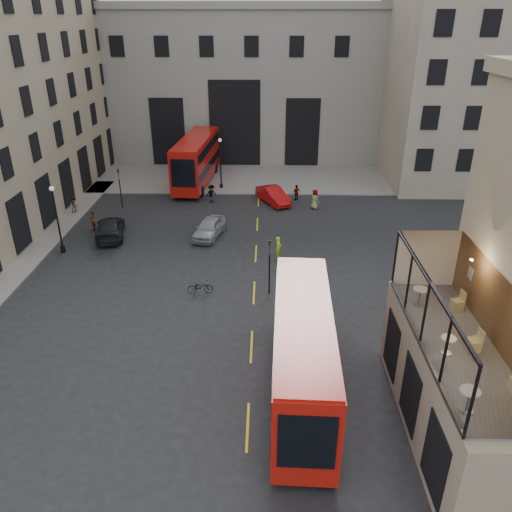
{
  "coord_description": "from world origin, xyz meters",
  "views": [
    {
      "loc": [
        -1.29,
        -16.74,
        16.6
      ],
      "look_at": [
        -1.86,
        11.38,
        3.0
      ],
      "focal_mm": 35.0,
      "sensor_mm": 36.0,
      "label": 1
    }
  ],
  "objects_px": {
    "pedestrian_d": "(315,199)",
    "pedestrian_e": "(93,222)",
    "street_lamp_b": "(221,167)",
    "car_c": "(110,228)",
    "car_b": "(273,195)",
    "traffic_light_near": "(270,260)",
    "car_a": "(209,228)",
    "pedestrian_a": "(74,206)",
    "cafe_table_near": "(469,397)",
    "cafe_table_mid": "(448,343)",
    "cafe_chair_c": "(475,342)",
    "bicycle": "(200,287)",
    "cafe_chair_d": "(457,304)",
    "pedestrian_b": "(211,194)",
    "pedestrian_c": "(296,193)",
    "cafe_chair_b": "(475,344)",
    "cyclist": "(278,247)",
    "cafe_table_far": "(420,294)",
    "bus_near": "(303,349)",
    "bus_far": "(196,158)",
    "traffic_light_far": "(120,183)",
    "street_lamp_a": "(58,223)"
  },
  "relations": [
    {
      "from": "cafe_table_far",
      "to": "cafe_table_near",
      "type": "bearing_deg",
      "value": -92.05
    },
    {
      "from": "cyclist",
      "to": "cafe_table_near",
      "type": "height_order",
      "value": "cafe_table_near"
    },
    {
      "from": "bus_far",
      "to": "street_lamp_a",
      "type": "bearing_deg",
      "value": -114.86
    },
    {
      "from": "cafe_chair_c",
      "to": "cafe_chair_d",
      "type": "relative_size",
      "value": 0.89
    },
    {
      "from": "bus_near",
      "to": "pedestrian_a",
      "type": "relative_size",
      "value": 7.6
    },
    {
      "from": "street_lamp_b",
      "to": "pedestrian_b",
      "type": "distance_m",
      "value": 4.6
    },
    {
      "from": "cafe_chair_c",
      "to": "car_b",
      "type": "bearing_deg",
      "value": 104.43
    },
    {
      "from": "car_a",
      "to": "car_c",
      "type": "xyz_separation_m",
      "value": [
        -8.19,
        -0.17,
        0.01
      ]
    },
    {
      "from": "pedestrian_e",
      "to": "cafe_table_near",
      "type": "distance_m",
      "value": 33.99
    },
    {
      "from": "car_b",
      "to": "cafe_table_near",
      "type": "xyz_separation_m",
      "value": [
        6.09,
        -33.36,
        4.38
      ]
    },
    {
      "from": "pedestrian_d",
      "to": "pedestrian_e",
      "type": "xyz_separation_m",
      "value": [
        -19.3,
        -5.83,
        -0.09
      ]
    },
    {
      "from": "pedestrian_b",
      "to": "cafe_table_far",
      "type": "distance_m",
      "value": 29.68
    },
    {
      "from": "pedestrian_e",
      "to": "cafe_chair_b",
      "type": "distance_m",
      "value": 32.49
    },
    {
      "from": "car_c",
      "to": "cafe_chair_c",
      "type": "xyz_separation_m",
      "value": [
        21.25,
        -21.3,
        4.08
      ]
    },
    {
      "from": "cafe_table_near",
      "to": "cafe_chair_c",
      "type": "distance_m",
      "value": 3.89
    },
    {
      "from": "traffic_light_near",
      "to": "pedestrian_c",
      "type": "distance_m",
      "value": 18.76
    },
    {
      "from": "cafe_table_near",
      "to": "cafe_chair_c",
      "type": "xyz_separation_m",
      "value": [
        1.59,
        3.54,
        -0.31
      ]
    },
    {
      "from": "bus_far",
      "to": "cafe_table_near",
      "type": "xyz_separation_m",
      "value": [
        14.29,
        -39.54,
        2.36
      ]
    },
    {
      "from": "cafe_table_far",
      "to": "cafe_table_mid",
      "type": "bearing_deg",
      "value": -88.48
    },
    {
      "from": "bus_far",
      "to": "cafe_chair_b",
      "type": "bearing_deg",
      "value": -66.41
    },
    {
      "from": "bus_near",
      "to": "cafe_chair_d",
      "type": "bearing_deg",
      "value": 3.1
    },
    {
      "from": "cafe_table_mid",
      "to": "cafe_table_near",
      "type": "bearing_deg",
      "value": -96.13
    },
    {
      "from": "pedestrian_a",
      "to": "cafe_table_near",
      "type": "height_order",
      "value": "cafe_table_near"
    },
    {
      "from": "cafe_table_far",
      "to": "pedestrian_c",
      "type": "bearing_deg",
      "value": 98.33
    },
    {
      "from": "pedestrian_b",
      "to": "street_lamp_b",
      "type": "bearing_deg",
      "value": 39.57
    },
    {
      "from": "cafe_chair_c",
      "to": "bus_far",
      "type": "bearing_deg",
      "value": 113.8
    },
    {
      "from": "pedestrian_e",
      "to": "car_b",
      "type": "bearing_deg",
      "value": 98.89
    },
    {
      "from": "cafe_chair_d",
      "to": "street_lamp_a",
      "type": "bearing_deg",
      "value": 147.84
    },
    {
      "from": "cyclist",
      "to": "cafe_table_near",
      "type": "relative_size",
      "value": 1.99
    },
    {
      "from": "pedestrian_b",
      "to": "cafe_chair_d",
      "type": "height_order",
      "value": "cafe_chair_d"
    },
    {
      "from": "cyclist",
      "to": "pedestrian_b",
      "type": "bearing_deg",
      "value": 42.53
    },
    {
      "from": "street_lamp_b",
      "to": "cafe_chair_d",
      "type": "relative_size",
      "value": 5.6
    },
    {
      "from": "car_c",
      "to": "pedestrian_e",
      "type": "distance_m",
      "value": 2.15
    },
    {
      "from": "bus_far",
      "to": "cafe_chair_d",
      "type": "distance_m",
      "value": 36.91
    },
    {
      "from": "pedestrian_b",
      "to": "pedestrian_c",
      "type": "xyz_separation_m",
      "value": [
        8.36,
        0.78,
        -0.1
      ]
    },
    {
      "from": "cafe_table_far",
      "to": "bicycle",
      "type": "bearing_deg",
      "value": 142.0
    },
    {
      "from": "bicycle",
      "to": "cafe_chair_b",
      "type": "relative_size",
      "value": 1.82
    },
    {
      "from": "bicycle",
      "to": "pedestrian_e",
      "type": "relative_size",
      "value": 0.97
    },
    {
      "from": "cyclist",
      "to": "cafe_table_mid",
      "type": "bearing_deg",
      "value": -145.5
    },
    {
      "from": "pedestrian_c",
      "to": "cafe_table_near",
      "type": "distance_m",
      "value": 34.7
    },
    {
      "from": "traffic_light_near",
      "to": "pedestrian_e",
      "type": "distance_m",
      "value": 18.19
    },
    {
      "from": "traffic_light_near",
      "to": "car_a",
      "type": "distance_m",
      "value": 10.63
    },
    {
      "from": "street_lamp_b",
      "to": "cafe_chair_c",
      "type": "height_order",
      "value": "cafe_chair_c"
    },
    {
      "from": "pedestrian_c",
      "to": "cafe_chair_d",
      "type": "height_order",
      "value": "cafe_chair_d"
    },
    {
      "from": "bus_far",
      "to": "cyclist",
      "type": "distance_m",
      "value": 20.39
    },
    {
      "from": "street_lamp_b",
      "to": "car_c",
      "type": "height_order",
      "value": "street_lamp_b"
    },
    {
      "from": "bus_far",
      "to": "pedestrian_a",
      "type": "xyz_separation_m",
      "value": [
        -10.16,
        -9.62,
        -2.05
      ]
    },
    {
      "from": "pedestrian_d",
      "to": "cafe_chair_c",
      "type": "xyz_separation_m",
      "value": [
        3.77,
        -28.29,
        3.92
      ]
    },
    {
      "from": "traffic_light_far",
      "to": "car_c",
      "type": "relative_size",
      "value": 0.71
    },
    {
      "from": "traffic_light_near",
      "to": "cafe_table_mid",
      "type": "height_order",
      "value": "cafe_table_mid"
    }
  ]
}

